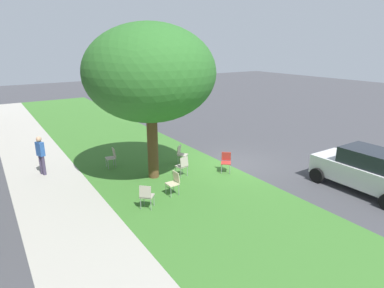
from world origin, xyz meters
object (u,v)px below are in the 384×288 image
(chair_5, at_px, (181,153))
(pedestrian_0, at_px, (41,154))
(chair_3, at_px, (226,161))
(chair_4, at_px, (174,181))
(chair_0, at_px, (183,165))
(chair_1, at_px, (112,156))
(street_tree, at_px, (150,73))
(chair_2, at_px, (146,195))
(parked_car, at_px, (366,170))

(chair_5, bearing_deg, pedestrian_0, 69.35)
(chair_3, xyz_separation_m, chair_4, (-0.69, 3.03, 0.00))
(chair_0, relative_size, chair_4, 1.00)
(pedestrian_0, bearing_deg, chair_3, -120.99)
(chair_0, distance_m, chair_3, 1.95)
(chair_1, relative_size, chair_5, 1.00)
(chair_3, bearing_deg, chair_0, 72.24)
(street_tree, bearing_deg, chair_4, 176.27)
(chair_2, distance_m, chair_3, 4.51)
(chair_3, height_order, parked_car, parked_car)
(chair_4, xyz_separation_m, pedestrian_0, (4.75, 3.73, 0.41))
(chair_2, bearing_deg, chair_1, -5.24)
(chair_0, bearing_deg, chair_4, 137.70)
(chair_0, distance_m, chair_1, 3.41)
(chair_0, xyz_separation_m, parked_car, (-4.94, -5.08, 0.32))
(chair_0, relative_size, chair_3, 1.00)
(chair_0, relative_size, chair_2, 1.00)
(chair_2, xyz_separation_m, parked_car, (-3.19, -7.59, 0.32))
(chair_0, height_order, chair_3, same)
(pedestrian_0, bearing_deg, chair_2, -155.30)
(street_tree, xyz_separation_m, pedestrian_0, (2.83, 3.85, -3.36))
(pedestrian_0, bearing_deg, chair_4, -141.85)
(street_tree, distance_m, chair_4, 4.23)
(chair_4, bearing_deg, pedestrian_0, 38.15)
(chair_3, distance_m, chair_4, 3.10)
(chair_1, bearing_deg, parked_car, -136.71)
(chair_2, distance_m, pedestrian_0, 5.74)
(chair_3, bearing_deg, pedestrian_0, 59.01)
(street_tree, xyz_separation_m, chair_1, (2.06, 1.05, -3.77))
(chair_4, distance_m, pedestrian_0, 6.05)
(chair_0, xyz_separation_m, chair_3, (-0.59, -1.86, 0.00))
(parked_car, distance_m, pedestrian_0, 13.05)
(parked_car, bearing_deg, chair_5, 34.66)
(chair_1, height_order, chair_5, same)
(street_tree, relative_size, pedestrian_0, 3.66)
(chair_2, height_order, chair_5, same)
(chair_3, distance_m, chair_5, 2.22)
(chair_0, height_order, chair_5, same)
(chair_0, distance_m, chair_2, 3.05)
(chair_3, xyz_separation_m, pedestrian_0, (4.06, 6.76, 0.41))
(street_tree, distance_m, chair_1, 4.42)
(street_tree, relative_size, chair_1, 7.03)
(street_tree, relative_size, chair_0, 7.03)
(chair_4, height_order, pedestrian_0, pedestrian_0)
(chair_1, distance_m, parked_car, 10.48)
(chair_2, relative_size, parked_car, 0.24)
(chair_4, bearing_deg, chair_1, 13.16)
(chair_4, relative_size, pedestrian_0, 0.52)
(chair_1, bearing_deg, street_tree, -152.88)
(parked_car, bearing_deg, chair_2, 67.17)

